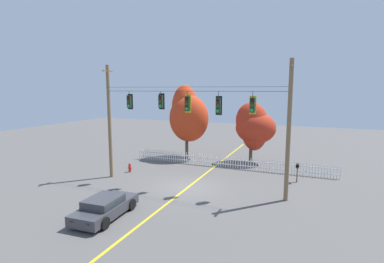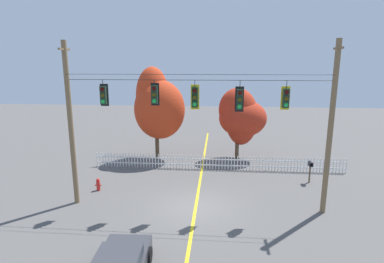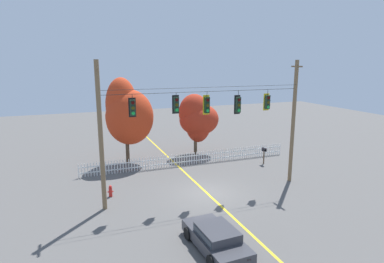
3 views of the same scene
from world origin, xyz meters
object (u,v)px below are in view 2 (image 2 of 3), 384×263
at_px(traffic_signal_westbound_side, 104,95).
at_px(traffic_signal_eastbound_side, 195,97).
at_px(roadside_mailbox, 310,165).
at_px(traffic_signal_northbound_secondary, 240,99).
at_px(traffic_signal_northbound_primary, 286,98).
at_px(autumn_maple_near_fence, 158,106).
at_px(fire_hydrant, 98,184).
at_px(autumn_maple_mid, 241,116).
at_px(traffic_signal_southbound_primary, 155,94).

bearing_deg(traffic_signal_westbound_side, traffic_signal_eastbound_side, 0.01).
distance_m(traffic_signal_eastbound_side, roadside_mailbox, 9.54).
distance_m(traffic_signal_northbound_secondary, traffic_signal_northbound_primary, 2.24).
bearing_deg(autumn_maple_near_fence, traffic_signal_northbound_primary, -46.71).
bearing_deg(traffic_signal_eastbound_side, traffic_signal_northbound_primary, -0.01).
xyz_separation_m(autumn_maple_near_fence, fire_hydrant, (-2.44, -6.83, -3.89)).
distance_m(autumn_maple_mid, fire_hydrant, 12.01).
bearing_deg(traffic_signal_northbound_primary, traffic_signal_northbound_secondary, 179.98).
relative_size(traffic_signal_eastbound_side, traffic_signal_northbound_primary, 1.03).
bearing_deg(autumn_maple_near_fence, traffic_signal_westbound_side, -97.32).
bearing_deg(autumn_maple_near_fence, roadside_mailbox, -22.32).
distance_m(traffic_signal_westbound_side, autumn_maple_mid, 12.09).
bearing_deg(fire_hydrant, traffic_signal_northbound_primary, -9.30).
relative_size(traffic_signal_northbound_secondary, roadside_mailbox, 1.10).
bearing_deg(roadside_mailbox, traffic_signal_southbound_primary, -155.80).
relative_size(traffic_signal_westbound_side, autumn_maple_near_fence, 0.18).
relative_size(traffic_signal_northbound_secondary, traffic_signal_northbound_primary, 1.09).
height_order(traffic_signal_northbound_secondary, autumn_maple_near_fence, autumn_maple_near_fence).
distance_m(traffic_signal_eastbound_side, autumn_maple_mid, 9.80).
bearing_deg(roadside_mailbox, fire_hydrant, -169.63).
xyz_separation_m(traffic_signal_southbound_primary, autumn_maple_mid, (5.00, 9.02, -2.54)).
bearing_deg(roadside_mailbox, traffic_signal_eastbound_side, -150.01).
bearing_deg(traffic_signal_northbound_primary, roadside_mailbox, 56.82).
xyz_separation_m(traffic_signal_southbound_primary, traffic_signal_northbound_secondary, (4.26, 0.00, -0.21)).
height_order(traffic_signal_southbound_primary, roadside_mailbox, traffic_signal_southbound_primary).
relative_size(traffic_signal_northbound_primary, autumn_maple_near_fence, 0.20).
xyz_separation_m(traffic_signal_northbound_secondary, autumn_maple_near_fence, (-5.82, 8.55, -1.58)).
bearing_deg(fire_hydrant, autumn_maple_mid, 39.10).
bearing_deg(roadside_mailbox, traffic_signal_westbound_side, -160.78).
relative_size(traffic_signal_southbound_primary, fire_hydrant, 1.70).
relative_size(autumn_maple_near_fence, fire_hydrant, 9.60).
bearing_deg(fire_hydrant, roadside_mailbox, 10.37).
bearing_deg(traffic_signal_northbound_secondary, fire_hydrant, 168.25).
xyz_separation_m(traffic_signal_westbound_side, autumn_maple_near_fence, (1.10, 8.55, -1.73)).
bearing_deg(traffic_signal_eastbound_side, autumn_maple_mid, 71.84).
bearing_deg(traffic_signal_westbound_side, autumn_maple_mid, 49.69).
height_order(traffic_signal_northbound_secondary, roadside_mailbox, traffic_signal_northbound_secondary).
height_order(traffic_signal_southbound_primary, autumn_maple_mid, traffic_signal_southbound_primary).
distance_m(traffic_signal_northbound_primary, fire_hydrant, 11.99).
bearing_deg(traffic_signal_eastbound_side, autumn_maple_near_fence, 112.82).
distance_m(traffic_signal_southbound_primary, autumn_maple_mid, 10.62).
bearing_deg(traffic_signal_eastbound_side, traffic_signal_southbound_primary, -179.98).
relative_size(traffic_signal_northbound_primary, autumn_maple_mid, 0.25).
bearing_deg(traffic_signal_westbound_side, traffic_signal_northbound_primary, 0.00).
bearing_deg(traffic_signal_northbound_primary, traffic_signal_eastbound_side, 179.99).
xyz_separation_m(traffic_signal_northbound_secondary, autumn_maple_mid, (0.74, 9.02, -2.33)).
bearing_deg(traffic_signal_eastbound_side, traffic_signal_northbound_secondary, 0.00).
distance_m(traffic_signal_northbound_primary, roadside_mailbox, 6.86).
bearing_deg(traffic_signal_northbound_primary, autumn_maple_near_fence, 133.29).
relative_size(traffic_signal_eastbound_side, fire_hydrant, 1.93).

